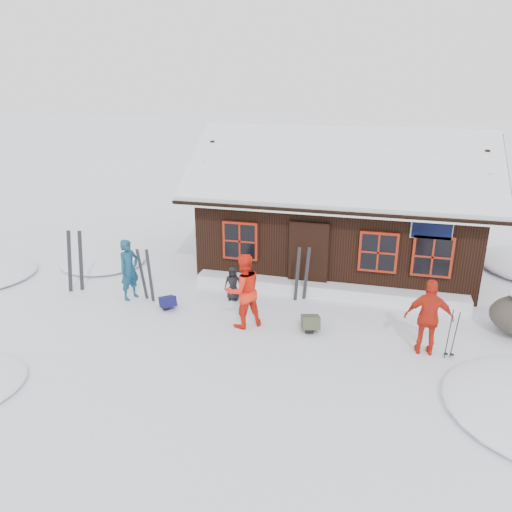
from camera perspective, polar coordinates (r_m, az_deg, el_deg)
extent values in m
plane|color=white|center=(12.54, -0.02, -7.93)|extent=(120.00, 120.00, 0.00)
cube|color=black|center=(16.44, 9.47, 3.39)|extent=(8.00, 5.00, 2.50)
cube|color=black|center=(14.53, 9.37, 9.74)|extent=(8.90, 3.14, 1.88)
cube|color=black|center=(17.43, 10.35, 11.37)|extent=(8.90, 3.14, 1.88)
cube|color=white|center=(14.50, 9.40, 10.28)|extent=(8.72, 3.07, 1.86)
cube|color=white|center=(17.41, 10.37, 11.82)|extent=(8.72, 3.07, 1.86)
cube|color=white|center=(15.86, 10.09, 13.72)|extent=(8.81, 0.22, 0.14)
cube|color=silver|center=(13.28, 8.53, 4.97)|extent=(8.90, 0.10, 0.20)
cube|color=black|center=(14.17, 6.00, -0.23)|extent=(1.00, 0.10, 2.00)
cube|color=black|center=(13.73, 19.48, 3.09)|extent=(1.00, 0.06, 0.60)
cube|color=maroon|center=(14.45, -1.82, 1.75)|extent=(1.04, 0.10, 1.14)
cube|color=black|center=(14.41, -1.86, 1.70)|extent=(0.90, 0.04, 1.00)
cube|color=maroon|center=(13.92, 13.79, 0.44)|extent=(1.04, 0.10, 1.14)
cube|color=black|center=(13.88, 13.78, 0.39)|extent=(0.90, 0.04, 1.00)
cube|color=maroon|center=(13.99, 19.51, -0.05)|extent=(1.04, 0.10, 1.14)
cube|color=black|center=(13.96, 19.52, -0.11)|extent=(0.90, 0.04, 1.00)
cube|color=white|center=(14.23, 8.14, -3.82)|extent=(7.60, 0.60, 0.35)
ellipsoid|color=white|center=(17.32, -17.00, -0.73)|extent=(2.80, 2.80, 0.34)
imported|color=navy|center=(14.09, -14.30, -1.51)|extent=(0.61, 0.73, 1.71)
imported|color=red|center=(12.13, -1.45, -3.98)|extent=(1.16, 1.13, 1.89)
imported|color=red|center=(11.61, 19.16, -6.65)|extent=(1.05, 0.46, 1.77)
imported|color=black|center=(13.73, -2.65, -3.15)|extent=(0.50, 0.35, 0.96)
cube|color=black|center=(15.07, -20.52, -0.67)|extent=(0.21, 0.19, 1.86)
cube|color=black|center=(15.01, -19.38, -0.62)|extent=(0.27, 0.08, 1.86)
cube|color=black|center=(14.01, -12.88, -2.14)|extent=(0.25, 0.09, 1.52)
cube|color=black|center=(13.88, -12.02, -2.30)|extent=(0.23, 0.13, 1.52)
cube|color=black|center=(13.64, 4.74, -2.18)|extent=(0.16, 0.14, 1.58)
cube|color=black|center=(13.71, 5.79, -2.11)|extent=(0.20, 0.06, 1.58)
cylinder|color=black|center=(11.75, 21.15, -8.41)|extent=(0.08, 0.10, 1.18)
cylinder|color=black|center=(11.77, 21.77, -8.45)|extent=(0.08, 0.10, 1.18)
cube|color=#12114C|center=(13.55, -10.04, -5.39)|extent=(0.60, 0.61, 0.27)
cube|color=#404330|center=(12.31, 6.24, -7.83)|extent=(0.55, 0.65, 0.31)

